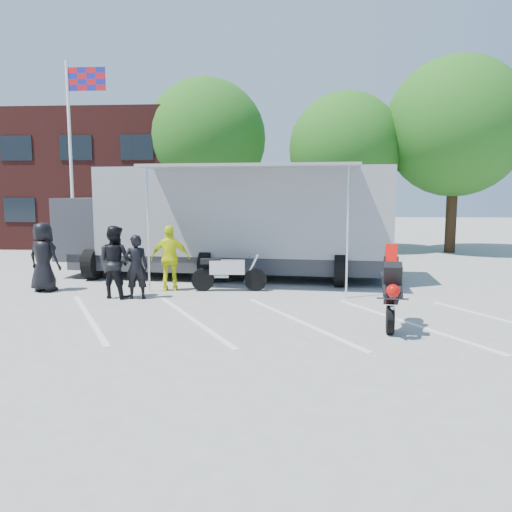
# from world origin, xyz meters

# --- Properties ---
(ground) EXTENTS (100.00, 100.00, 0.00)m
(ground) POSITION_xyz_m (0.00, 0.00, 0.00)
(ground) COLOR #9D9D98
(ground) RESTS_ON ground
(parking_bay_lines) EXTENTS (18.09, 13.33, 0.01)m
(parking_bay_lines) POSITION_xyz_m (0.00, 1.00, 0.01)
(parking_bay_lines) COLOR white
(parking_bay_lines) RESTS_ON ground
(office_building) EXTENTS (18.00, 8.00, 7.00)m
(office_building) POSITION_xyz_m (-10.00, 18.00, 3.50)
(office_building) COLOR #481A17
(office_building) RESTS_ON ground
(flagpole) EXTENTS (1.61, 0.12, 8.00)m
(flagpole) POSITION_xyz_m (-6.24, 10.00, 5.05)
(flagpole) COLOR white
(flagpole) RESTS_ON ground
(tree_left) EXTENTS (6.12, 6.12, 8.64)m
(tree_left) POSITION_xyz_m (-2.00, 16.00, 5.57)
(tree_left) COLOR #382314
(tree_left) RESTS_ON ground
(tree_mid) EXTENTS (5.44, 5.44, 7.68)m
(tree_mid) POSITION_xyz_m (5.00, 15.00, 4.94)
(tree_mid) COLOR #382314
(tree_mid) RESTS_ON ground
(tree_right) EXTENTS (6.46, 6.46, 9.12)m
(tree_right) POSITION_xyz_m (10.00, 14.50, 5.88)
(tree_right) COLOR #382314
(tree_right) RESTS_ON ground
(transporter_truck) EXTENTS (11.92, 6.51, 3.65)m
(transporter_truck) POSITION_xyz_m (0.37, 6.65, 0.00)
(transporter_truck) COLOR gray
(transporter_truck) RESTS_ON ground
(parked_motorcycle) EXTENTS (2.28, 0.91, 1.17)m
(parked_motorcycle) POSITION_xyz_m (0.63, 4.31, 0.00)
(parked_motorcycle) COLOR silver
(parked_motorcycle) RESTS_ON ground
(stunt_bike_rider) EXTENTS (0.97, 1.72, 1.92)m
(stunt_bike_rider) POSITION_xyz_m (4.50, 0.73, 0.00)
(stunt_bike_rider) COLOR black
(stunt_bike_rider) RESTS_ON ground
(spectator_leather_a) EXTENTS (1.11, 0.86, 2.00)m
(spectator_leather_a) POSITION_xyz_m (-4.70, 3.89, 1.00)
(spectator_leather_a) COLOR black
(spectator_leather_a) RESTS_ON ground
(spectator_leather_b) EXTENTS (0.71, 0.55, 1.73)m
(spectator_leather_b) POSITION_xyz_m (-1.73, 3.09, 0.87)
(spectator_leather_b) COLOR black
(spectator_leather_b) RESTS_ON ground
(spectator_leather_c) EXTENTS (1.12, 0.97, 1.96)m
(spectator_leather_c) POSITION_xyz_m (-2.36, 3.18, 0.98)
(spectator_leather_c) COLOR black
(spectator_leather_c) RESTS_ON ground
(spectator_hivis) EXTENTS (1.19, 0.67, 1.91)m
(spectator_hivis) POSITION_xyz_m (-1.09, 4.27, 0.95)
(spectator_hivis) COLOR #F0FF0D
(spectator_hivis) RESTS_ON ground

